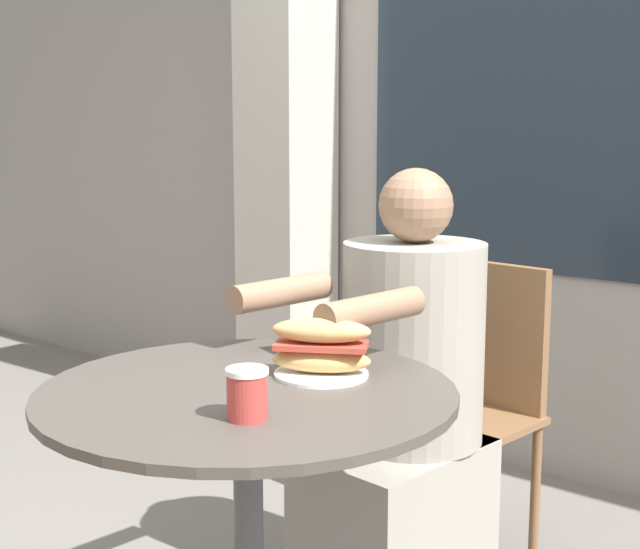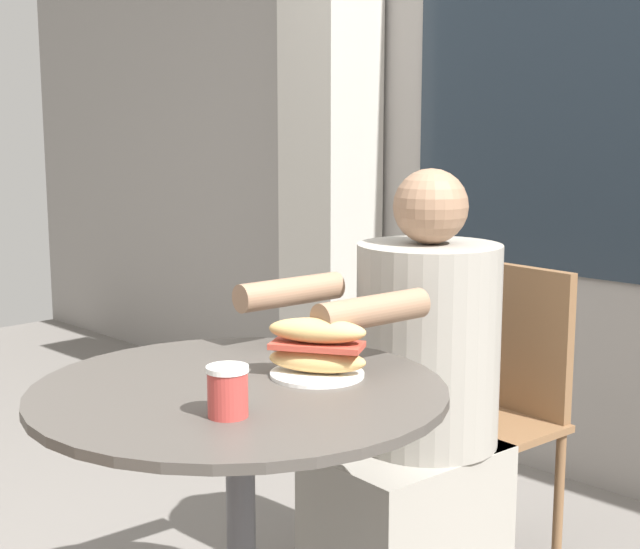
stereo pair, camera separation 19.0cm
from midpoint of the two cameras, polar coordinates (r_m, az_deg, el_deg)
The scene contains 7 objects.
lattice_pillar at distance 3.67m, azimuth 2.18°, elevation 8.56°, with size 0.30×0.30×2.40m.
cafe_table at distance 1.85m, azimuth -2.13°, elevation -12.86°, with size 0.84×0.84×0.74m.
diner_chair at distance 2.59m, azimuth 13.44°, elevation -7.30°, with size 0.41×0.41×0.87m.
seated_diner at distance 2.33m, azimuth 8.52°, elevation -9.70°, with size 0.41×0.67×1.16m.
sandwich_on_plate at distance 1.85m, azimuth 2.77°, elevation -4.85°, with size 0.22×0.20×0.12m.
drink_cup at distance 1.60m, azimuth -2.52°, elevation -7.52°, with size 0.08×0.08×0.09m.
napkin_box at distance 2.05m, azimuth 1.74°, elevation -4.19°, with size 0.11×0.11×0.06m.
Camera 2 is at (1.34, -1.09, 1.26)m, focal length 50.00 mm.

